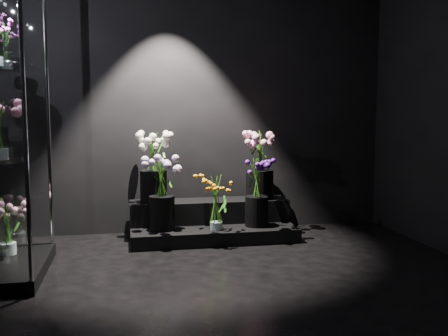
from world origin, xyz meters
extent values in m
plane|color=black|center=(0.00, 0.00, 0.00)|extent=(4.00, 4.00, 0.00)
plane|color=black|center=(0.00, 2.00, 1.40)|extent=(4.00, 0.00, 4.00)
plane|color=black|center=(0.00, -2.00, 1.40)|extent=(4.00, 0.00, 4.00)
cube|color=black|center=(0.08, 1.60, 0.07)|extent=(1.59, 0.71, 0.13)
cube|color=black|center=(0.08, 1.78, 0.24)|extent=(1.59, 0.35, 0.22)
cube|color=black|center=(-1.67, 0.80, 0.05)|extent=(0.63, 1.04, 0.10)
cylinder|color=white|center=(0.09, 1.40, 0.24)|extent=(0.12, 0.12, 0.22)
cylinder|color=black|center=(-0.41, 1.50, 0.29)|extent=(0.24, 0.24, 0.32)
cylinder|color=black|center=(0.50, 1.49, 0.28)|extent=(0.22, 0.22, 0.29)
cylinder|color=black|center=(-0.48, 1.75, 0.51)|extent=(0.26, 0.26, 0.32)
cylinder|color=black|center=(0.60, 1.76, 0.50)|extent=(0.28, 0.28, 0.30)
cylinder|color=white|center=(-1.67, 0.99, 0.24)|extent=(0.14, 0.14, 0.27)
camera|label=1|loc=(-0.73, -3.13, 1.21)|focal=40.00mm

